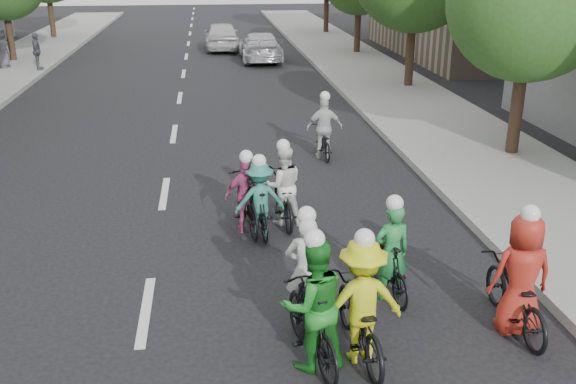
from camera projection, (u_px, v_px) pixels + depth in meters
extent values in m
plane|color=black|center=(146.00, 311.00, 9.53)|extent=(120.00, 120.00, 0.00)
cube|color=gray|center=(437.00, 123.00, 19.73)|extent=(4.00, 80.00, 0.15)
cube|color=#999993|center=(375.00, 124.00, 19.49)|extent=(0.18, 80.00, 0.18)
cylinder|color=black|center=(11.00, 39.00, 30.49)|extent=(0.32, 0.32, 2.27)
cylinder|color=black|center=(52.00, 18.00, 38.82)|extent=(0.32, 0.32, 2.48)
cylinder|color=black|center=(516.00, 114.00, 16.29)|extent=(0.32, 0.32, 2.27)
cylinder|color=black|center=(410.00, 57.00, 24.61)|extent=(0.32, 0.32, 2.48)
cylinder|color=black|center=(357.00, 32.00, 33.01)|extent=(0.32, 0.32, 2.27)
cylinder|color=black|center=(326.00, 14.00, 41.34)|extent=(0.32, 0.32, 2.48)
imported|color=black|center=(305.00, 292.00, 9.22)|extent=(0.80, 1.64, 0.83)
imported|color=silver|center=(306.00, 270.00, 8.99)|extent=(0.65, 0.48, 1.63)
sphere|color=white|center=(307.00, 215.00, 8.69)|extent=(0.26, 0.26, 0.26)
imported|color=black|center=(312.00, 324.00, 8.19)|extent=(0.85, 1.87, 1.09)
imported|color=#1C7E23|center=(313.00, 305.00, 7.98)|extent=(0.97, 0.82, 1.76)
sphere|color=white|center=(314.00, 239.00, 7.67)|extent=(0.26, 0.26, 0.26)
imported|color=black|center=(359.00, 320.00, 8.35)|extent=(0.80, 1.97, 1.01)
imported|color=#CBD117|center=(362.00, 301.00, 8.14)|extent=(1.14, 0.70, 1.70)
sphere|color=white|center=(365.00, 239.00, 7.83)|extent=(0.26, 0.26, 0.26)
imported|color=black|center=(247.00, 202.00, 12.16)|extent=(0.78, 1.93, 1.12)
imported|color=#C04380|center=(247.00, 195.00, 12.01)|extent=(0.90, 0.47, 1.46)
sphere|color=white|center=(246.00, 157.00, 11.75)|extent=(0.26, 0.26, 0.26)
imported|color=black|center=(515.00, 296.00, 8.96)|extent=(0.67, 1.88, 0.98)
imported|color=#A4261A|center=(522.00, 275.00, 8.73)|extent=(0.86, 0.57, 1.76)
sphere|color=white|center=(530.00, 214.00, 8.42)|extent=(0.26, 0.26, 0.26)
imported|color=black|center=(389.00, 268.00, 9.84)|extent=(0.60, 1.55, 0.91)
imported|color=#23833B|center=(392.00, 252.00, 9.63)|extent=(0.60, 0.43, 1.54)
sphere|color=white|center=(395.00, 203.00, 9.35)|extent=(0.26, 0.26, 0.26)
imported|color=black|center=(283.00, 197.00, 12.56)|extent=(0.76, 1.94, 1.00)
imported|color=white|center=(283.00, 185.00, 12.37)|extent=(0.79, 0.63, 1.56)
sphere|color=white|center=(283.00, 146.00, 12.09)|extent=(0.26, 0.26, 0.26)
imported|color=black|center=(260.00, 211.00, 12.03)|extent=(0.60, 1.54, 0.90)
imported|color=#297C66|center=(260.00, 199.00, 11.84)|extent=(0.99, 0.64, 1.44)
sphere|color=white|center=(259.00, 161.00, 11.58)|extent=(0.26, 0.26, 0.26)
imported|color=black|center=(323.00, 142.00, 16.59)|extent=(0.56, 1.52, 0.79)
imported|color=silver|center=(324.00, 128.00, 16.36)|extent=(0.94, 0.41, 1.59)
sphere|color=white|center=(325.00, 96.00, 16.07)|extent=(0.26, 0.26, 0.26)
imported|color=silver|center=(260.00, 47.00, 31.18)|extent=(1.95, 4.73, 1.37)
imported|color=silver|center=(222.00, 36.00, 34.71)|extent=(1.83, 4.47, 1.52)
imported|color=#4D4E59|center=(37.00, 51.00, 27.91)|extent=(0.60, 1.00, 1.60)
imported|color=#545260|center=(1.00, 48.00, 28.44)|extent=(0.71, 0.94, 1.74)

